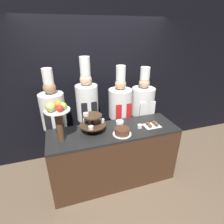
{
  "coord_description": "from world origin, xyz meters",
  "views": [
    {
      "loc": [
        -0.7,
        -1.8,
        2.29
      ],
      "look_at": [
        0.0,
        0.41,
        1.2
      ],
      "focal_mm": 28.0,
      "sensor_mm": 36.0,
      "label": 1
    }
  ],
  "objects_px": {
    "chef_left": "(55,120)",
    "chef_right": "(142,110)",
    "chef_center_left": "(88,112)",
    "cup_white": "(140,126)",
    "cake_square_tray": "(152,125)",
    "serving_bowl_far": "(120,122)",
    "cake_round": "(122,131)",
    "chef_center_right": "(120,112)",
    "fruit_pedestal": "(57,114)",
    "tiered_stand": "(93,122)"
  },
  "relations": [
    {
      "from": "cake_round",
      "to": "serving_bowl_far",
      "type": "xyz_separation_m",
      "value": [
        0.07,
        0.3,
        -0.02
      ]
    },
    {
      "from": "chef_center_right",
      "to": "chef_right",
      "type": "height_order",
      "value": "chef_center_right"
    },
    {
      "from": "chef_center_left",
      "to": "serving_bowl_far",
      "type": "bearing_deg",
      "value": -43.16
    },
    {
      "from": "cup_white",
      "to": "chef_center_left",
      "type": "distance_m",
      "value": 0.91
    },
    {
      "from": "chef_center_right",
      "to": "cake_round",
      "type": "bearing_deg",
      "value": -107.72
    },
    {
      "from": "cake_square_tray",
      "to": "chef_center_left",
      "type": "relative_size",
      "value": 0.13
    },
    {
      "from": "tiered_stand",
      "to": "cake_round",
      "type": "height_order",
      "value": "tiered_stand"
    },
    {
      "from": "cake_square_tray",
      "to": "chef_center_left",
      "type": "xyz_separation_m",
      "value": [
        -0.88,
        0.62,
        0.08
      ]
    },
    {
      "from": "chef_left",
      "to": "cake_round",
      "type": "bearing_deg",
      "value": -37.7
    },
    {
      "from": "fruit_pedestal",
      "to": "chef_center_right",
      "type": "distance_m",
      "value": 1.28
    },
    {
      "from": "serving_bowl_far",
      "to": "chef_right",
      "type": "bearing_deg",
      "value": 34.11
    },
    {
      "from": "fruit_pedestal",
      "to": "chef_center_left",
      "type": "distance_m",
      "value": 0.82
    },
    {
      "from": "cake_square_tray",
      "to": "serving_bowl_far",
      "type": "bearing_deg",
      "value": 154.22
    },
    {
      "from": "serving_bowl_far",
      "to": "chef_left",
      "type": "relative_size",
      "value": 0.08
    },
    {
      "from": "tiered_stand",
      "to": "chef_right",
      "type": "bearing_deg",
      "value": 25.55
    },
    {
      "from": "cake_square_tray",
      "to": "chef_right",
      "type": "bearing_deg",
      "value": 76.85
    },
    {
      "from": "cake_square_tray",
      "to": "serving_bowl_far",
      "type": "height_order",
      "value": "serving_bowl_far"
    },
    {
      "from": "fruit_pedestal",
      "to": "cake_square_tray",
      "type": "bearing_deg",
      "value": -0.84
    },
    {
      "from": "chef_left",
      "to": "chef_center_right",
      "type": "distance_m",
      "value": 1.13
    },
    {
      "from": "cake_square_tray",
      "to": "chef_right",
      "type": "xyz_separation_m",
      "value": [
        0.14,
        0.62,
        -0.04
      ]
    },
    {
      "from": "chef_center_left",
      "to": "chef_center_right",
      "type": "xyz_separation_m",
      "value": [
        0.58,
        0.0,
        -0.1
      ]
    },
    {
      "from": "serving_bowl_far",
      "to": "chef_right",
      "type": "relative_size",
      "value": 0.09
    },
    {
      "from": "chef_right",
      "to": "chef_center_left",
      "type": "bearing_deg",
      "value": -180.0
    },
    {
      "from": "chef_right",
      "to": "fruit_pedestal",
      "type": "bearing_deg",
      "value": -158.25
    },
    {
      "from": "cake_round",
      "to": "chef_center_right",
      "type": "height_order",
      "value": "chef_center_right"
    },
    {
      "from": "serving_bowl_far",
      "to": "chef_center_right",
      "type": "xyz_separation_m",
      "value": [
        0.15,
        0.4,
        -0.03
      ]
    },
    {
      "from": "cake_round",
      "to": "chef_right",
      "type": "distance_m",
      "value": 0.97
    },
    {
      "from": "chef_right",
      "to": "cake_square_tray",
      "type": "bearing_deg",
      "value": -103.15
    },
    {
      "from": "fruit_pedestal",
      "to": "chef_center_left",
      "type": "relative_size",
      "value": 0.29
    },
    {
      "from": "fruit_pedestal",
      "to": "cup_white",
      "type": "xyz_separation_m",
      "value": [
        1.15,
        -0.02,
        -0.36
      ]
    },
    {
      "from": "serving_bowl_far",
      "to": "chef_center_right",
      "type": "bearing_deg",
      "value": 69.59
    },
    {
      "from": "cake_round",
      "to": "chef_right",
      "type": "xyz_separation_m",
      "value": [
        0.67,
        0.7,
        -0.07
      ]
    },
    {
      "from": "cake_round",
      "to": "cup_white",
      "type": "bearing_deg",
      "value": 14.93
    },
    {
      "from": "cake_round",
      "to": "chef_left",
      "type": "xyz_separation_m",
      "value": [
        -0.91,
        0.7,
        -0.02
      ]
    },
    {
      "from": "cup_white",
      "to": "cake_square_tray",
      "type": "xyz_separation_m",
      "value": [
        0.21,
        -0.0,
        -0.01
      ]
    },
    {
      "from": "cup_white",
      "to": "serving_bowl_far",
      "type": "height_order",
      "value": "serving_bowl_far"
    },
    {
      "from": "cake_round",
      "to": "chef_center_left",
      "type": "relative_size",
      "value": 0.14
    },
    {
      "from": "chef_right",
      "to": "cake_round",
      "type": "bearing_deg",
      "value": -133.68
    },
    {
      "from": "tiered_stand",
      "to": "chef_center_left",
      "type": "bearing_deg",
      "value": 87.48
    },
    {
      "from": "chef_left",
      "to": "chef_center_left",
      "type": "relative_size",
      "value": 0.93
    },
    {
      "from": "chef_left",
      "to": "chef_right",
      "type": "relative_size",
      "value": 1.04
    },
    {
      "from": "chef_center_left",
      "to": "chef_right",
      "type": "bearing_deg",
      "value": 0.0
    },
    {
      "from": "tiered_stand",
      "to": "cup_white",
      "type": "distance_m",
      "value": 0.71
    },
    {
      "from": "cake_round",
      "to": "chef_center_left",
      "type": "distance_m",
      "value": 0.79
    },
    {
      "from": "cup_white",
      "to": "cake_square_tray",
      "type": "bearing_deg",
      "value": -1.28
    },
    {
      "from": "chef_center_left",
      "to": "chef_right",
      "type": "height_order",
      "value": "chef_center_left"
    },
    {
      "from": "chef_center_right",
      "to": "chef_right",
      "type": "xyz_separation_m",
      "value": [
        0.44,
        -0.0,
        -0.02
      ]
    },
    {
      "from": "cake_round",
      "to": "chef_right",
      "type": "relative_size",
      "value": 0.15
    },
    {
      "from": "cake_square_tray",
      "to": "serving_bowl_far",
      "type": "distance_m",
      "value": 0.5
    },
    {
      "from": "chef_right",
      "to": "chef_center_right",
      "type": "bearing_deg",
      "value": 180.0
    }
  ]
}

